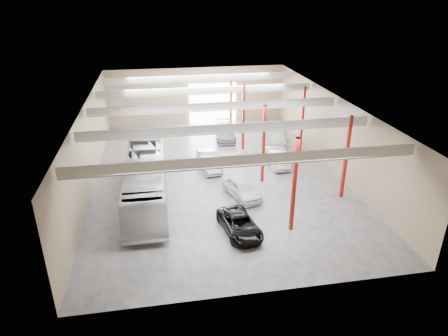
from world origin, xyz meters
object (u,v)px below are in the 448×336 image
object	(u,v)px
car_right_near	(276,156)
car_row_a	(242,188)
car_row_c	(225,132)
coach_bus	(146,181)
car_row_b	(209,161)
black_sedan	(240,224)
car_right_far	(280,138)

from	to	relation	value
car_right_near	car_row_a	bearing A→B (deg)	-130.29
car_row_c	car_right_near	bearing A→B (deg)	-59.83
coach_bus	car_row_b	bearing A→B (deg)	44.35
car_row_a	car_row_c	distance (m)	14.13
black_sedan	car_row_a	world-z (taller)	car_row_a
car_right_far	car_row_b	bearing A→B (deg)	-131.51
black_sedan	car_row_c	world-z (taller)	car_row_c
car_right_near	car_right_far	bearing A→B (deg)	66.92
car_row_b	car_right_near	xyz separation A→B (m)	(6.60, -0.05, 0.05)
car_row_c	black_sedan	bearing A→B (deg)	-90.99
car_row_b	car_right_far	size ratio (longest dim) A/B	1.15
car_right_near	black_sedan	bearing A→B (deg)	-120.24
black_sedan	car_row_b	world-z (taller)	car_row_b
car_row_c	car_right_far	distance (m)	6.28
car_row_a	car_right_near	distance (m)	7.66
car_row_a	car_row_b	bearing A→B (deg)	89.83
car_right_far	car_row_c	bearing A→B (deg)	170.44
coach_bus	car_row_c	size ratio (longest dim) A/B	2.40
car_row_c	car_right_far	world-z (taller)	car_row_c
coach_bus	black_sedan	world-z (taller)	coach_bus
car_row_b	car_row_c	xyz separation A→B (m)	(3.01, 8.01, 0.01)
car_right_near	car_row_b	bearing A→B (deg)	177.52
car_row_b	black_sedan	bearing A→B (deg)	-91.69
car_row_a	car_right_far	xyz separation A→B (m)	(6.74, 11.22, -0.07)
car_row_b	car_right_far	xyz separation A→B (m)	(8.60, 5.15, -0.08)
car_row_c	car_right_near	xyz separation A→B (m)	(3.59, -8.06, 0.04)
black_sedan	car_right_near	distance (m)	12.73
car_row_a	car_right_far	size ratio (longest dim) A/B	1.09
car_right_near	car_row_c	bearing A→B (deg)	111.94
coach_bus	black_sedan	bearing A→B (deg)	-40.73
coach_bus	black_sedan	xyz separation A→B (m)	(6.44, -5.68, -1.17)
coach_bus	car_right_near	bearing A→B (deg)	24.66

